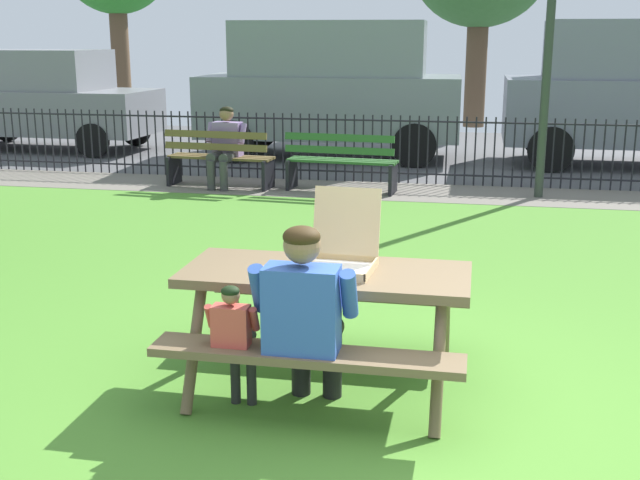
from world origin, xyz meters
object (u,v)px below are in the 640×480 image
park_bench_center (341,163)px  person_on_park_bench (225,143)px  park_bench_left (219,159)px  parked_car_center (331,86)px  child_at_table (235,335)px  adult_at_table (305,313)px  parked_car_left (42,98)px  pizza_box_open (342,250)px  picnic_table_foreground (326,296)px  pizza_slice_on_table (277,270)px

park_bench_center → person_on_park_bench: (-1.75, 0.02, 0.24)m
park_bench_left → parked_car_center: 3.57m
child_at_table → parked_car_center: parked_car_center is taller
adult_at_table → person_on_park_bench: (-2.74, 7.06, 0.00)m
park_bench_left → parked_car_left: size_ratio=0.37×
child_at_table → park_bench_center: bearing=94.7°
child_at_table → park_bench_left: size_ratio=0.51×
pizza_box_open → parked_car_left: 12.39m
picnic_table_foreground → parked_car_left: bearing=127.7°
adult_at_table → child_at_table: size_ratio=1.45×
person_on_park_bench → park_bench_center: bearing=-0.6°
picnic_table_foreground → adult_at_table: adult_at_table is taller
adult_at_table → park_bench_left: bearing=111.9°
park_bench_left → child_at_table: bearing=-71.1°
picnic_table_foreground → person_on_park_bench: size_ratio=1.51×
picnic_table_foreground → child_at_table: size_ratio=2.19×
person_on_park_bench → park_bench_left: bearing=-168.1°
pizza_slice_on_table → child_at_table: size_ratio=0.33×
picnic_table_foreground → parked_car_center: size_ratio=0.38×
pizza_slice_on_table → person_on_park_bench: bearing=110.4°
adult_at_table → child_at_table: bearing=-175.8°
parked_car_center → child_at_table: bearing=-82.6°
child_at_table → parked_car_left: parked_car_left is taller
pizza_slice_on_table → parked_car_left: bearing=126.3°
pizza_box_open → pizza_slice_on_table: (-0.38, -0.17, -0.11)m
child_at_table → park_bench_left: 7.47m
pizza_slice_on_table → person_on_park_bench: 7.09m
person_on_park_bench → parked_car_left: 5.82m
picnic_table_foreground → person_on_park_bench: (-2.77, 6.56, 0.06)m
park_bench_left → person_on_park_bench: person_on_park_bench is taller
adult_at_table → parked_car_left: (-7.55, 10.32, 0.35)m
picnic_table_foreground → park_bench_center: bearing=98.9°
person_on_park_bench → parked_car_center: parked_car_center is taller
pizza_box_open → parked_car_left: parked_car_left is taller
picnic_table_foreground → child_at_table: 0.70m
picnic_table_foreground → parked_car_left: (-7.58, 9.82, 0.41)m
picnic_table_foreground → parked_car_center: parked_car_center is taller
parked_car_center → pizza_box_open: bearing=-79.1°
park_bench_center → person_on_park_bench: 1.77m
parked_car_left → parked_car_center: (5.79, -0.00, 0.30)m
pizza_box_open → park_bench_left: bearing=114.5°
child_at_table → picnic_table_foreground: bearing=50.5°
picnic_table_foreground → person_on_park_bench: bearing=112.9°
pizza_slice_on_table → parked_car_left: parked_car_left is taller
park_bench_left → picnic_table_foreground: bearing=-66.4°
pizza_box_open → parked_car_center: parked_car_center is taller
park_bench_left → park_bench_center: 1.84m
parked_car_left → adult_at_table: bearing=-53.8°
pizza_box_open → pizza_slice_on_table: 0.43m
picnic_table_foreground → parked_car_center: bearing=100.3°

